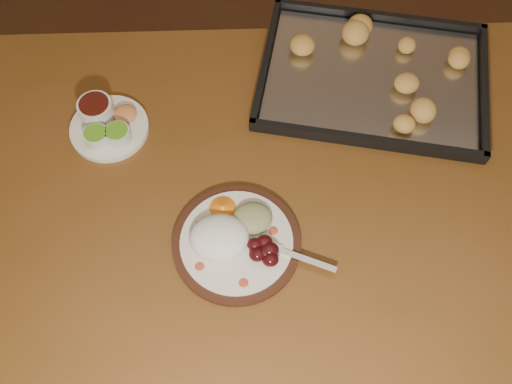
{
  "coord_description": "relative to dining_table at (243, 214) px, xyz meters",
  "views": [
    {
      "loc": [
        -0.21,
        -0.28,
        1.78
      ],
      "look_at": [
        -0.19,
        0.26,
        0.77
      ],
      "focal_mm": 40.0,
      "sensor_mm": 36.0,
      "label": 1
    }
  ],
  "objects": [
    {
      "name": "baking_tray",
      "position": [
        0.3,
        0.29,
        0.11
      ],
      "size": [
        0.56,
        0.46,
        0.05
      ],
      "rotation": [
        0.0,
        0.0,
        -0.19
      ],
      "color": "black",
      "rests_on": "dining_table"
    },
    {
      "name": "condiment_saucer",
      "position": [
        -0.29,
        0.17,
        0.12
      ],
      "size": [
        0.17,
        0.17,
        0.06
      ],
      "rotation": [
        0.0,
        0.0,
        0.43
      ],
      "color": "silver",
      "rests_on": "dining_table"
    },
    {
      "name": "dinner_plate",
      "position": [
        -0.02,
        -0.11,
        0.12
      ],
      "size": [
        0.31,
        0.25,
        0.06
      ],
      "rotation": [
        0.0,
        0.0,
        -0.24
      ],
      "color": "black",
      "rests_on": "dining_table"
    },
    {
      "name": "dining_table",
      "position": [
        0.0,
        0.0,
        0.0
      ],
      "size": [
        1.51,
        0.92,
        0.75
      ],
      "rotation": [
        0.0,
        0.0,
        0.01
      ],
      "color": "brown",
      "rests_on": "ground"
    }
  ]
}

